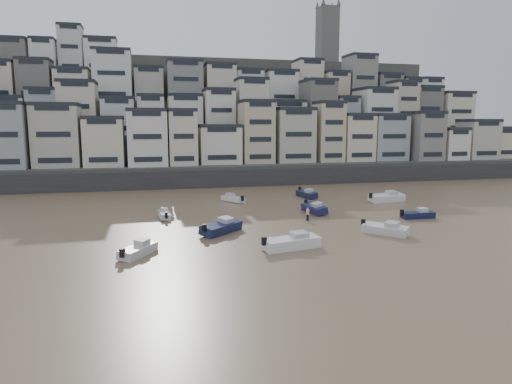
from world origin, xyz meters
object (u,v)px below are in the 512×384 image
object	(u,v)px
boat_b	(385,228)
person_pink	(308,214)
boat_c	(221,226)
boat_a	(291,240)
boat_d	(418,213)
boat_h	(233,198)
boat_i	(307,193)
boat_g	(387,196)
boat_j	(138,248)
boat_e	(314,207)
boat_f	(165,214)

from	to	relation	value
boat_b	person_pink	size ratio (longest dim) A/B	3.22
boat_c	boat_b	bearing A→B (deg)	-58.01
boat_a	boat_d	world-z (taller)	boat_a
boat_h	person_pink	xyz separation A→B (m)	(6.70, -16.70, 0.20)
boat_b	person_pink	xyz separation A→B (m)	(-6.01, 9.11, 0.11)
boat_i	person_pink	bearing A→B (deg)	-27.14
boat_b	boat_g	distance (m)	23.00
boat_a	boat_j	xyz separation A→B (m)	(-14.96, 1.26, -0.18)
boat_d	boat_i	xyz separation A→B (m)	(-8.43, 20.07, 0.10)
boat_i	boat_e	bearing A→B (deg)	-23.23
boat_e	boat_d	bearing A→B (deg)	56.24
boat_g	boat_e	bearing A→B (deg)	-165.92
boat_b	boat_f	world-z (taller)	boat_b
boat_a	boat_e	size ratio (longest dim) A/B	1.12
boat_a	boat_d	bearing A→B (deg)	14.39
person_pink	boat_e	bearing A→B (deg)	60.50
boat_a	person_pink	distance (m)	13.89
boat_f	boat_j	world-z (taller)	boat_j
boat_e	boat_i	bearing A→B (deg)	159.28
boat_i	boat_c	bearing A→B (deg)	-47.25
boat_c	boat_h	world-z (taller)	boat_c
boat_i	person_pink	distance (m)	19.30
boat_h	boat_j	distance (m)	31.40
boat_c	boat_g	xyz separation A→B (m)	(29.52, 14.92, 0.03)
boat_c	boat_i	xyz separation A→B (m)	(18.47, 22.29, -0.10)
boat_d	boat_i	world-z (taller)	boat_i
boat_d	boat_e	xyz separation A→B (m)	(-12.18, 6.66, 0.12)
boat_b	boat_d	world-z (taller)	boat_b
boat_f	boat_g	size ratio (longest dim) A/B	0.69
boat_f	boat_h	world-z (taller)	boat_h
boat_b	boat_i	bearing A→B (deg)	138.67
boat_a	boat_i	bearing A→B (deg)	55.37
boat_d	boat_g	size ratio (longest dim) A/B	0.74
boat_j	boat_h	bearing A→B (deg)	5.66
boat_b	boat_j	distance (m)	27.30
boat_f	boat_d	bearing A→B (deg)	-106.92
boat_a	boat_g	world-z (taller)	boat_g
boat_i	boat_d	bearing A→B (deg)	15.17
boat_e	boat_b	bearing A→B (deg)	8.28
boat_j	person_pink	bearing A→B (deg)	-29.09
boat_e	boat_g	xyz separation A→B (m)	(14.79, 6.04, 0.11)
boat_g	boat_h	world-z (taller)	boat_g
boat_j	person_pink	xyz separation A→B (m)	(21.22, 11.14, 0.16)
boat_e	boat_a	bearing A→B (deg)	-32.63
boat_d	boat_h	world-z (taller)	boat_h
boat_c	boat_j	xyz separation A→B (m)	(-9.19, -7.04, -0.16)
boat_b	boat_g	bearing A→B (deg)	109.64
boat_h	boat_j	bearing A→B (deg)	123.74
boat_b	boat_a	bearing A→B (deg)	-115.38
boat_e	person_pink	distance (m)	5.49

